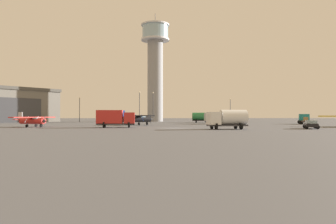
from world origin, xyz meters
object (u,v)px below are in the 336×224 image
(airplane_black, at_px, (137,118))
(light_post_west, at_px, (139,104))
(truck_flatbed_teal, at_px, (305,119))
(truck_fuel_tanker_green, at_px, (202,117))
(truck_box_silver, at_px, (216,118))
(airplane_red, at_px, (32,120))
(car_black, at_px, (311,124))
(control_tower, at_px, (155,63))
(light_post_north, at_px, (80,107))
(truck_box_red, at_px, (115,118))
(light_post_east, at_px, (153,104))
(truck_fuel_tanker_white, at_px, (228,118))
(light_post_centre, at_px, (230,108))

(airplane_black, xyz_separation_m, light_post_west, (-0.46, 24.75, 4.06))
(truck_flatbed_teal, relative_size, truck_fuel_tanker_green, 1.13)
(airplane_black, relative_size, truck_box_silver, 1.47)
(airplane_red, xyz_separation_m, light_post_west, (18.24, 35.75, 4.27))
(airplane_black, relative_size, car_black, 2.16)
(control_tower, bearing_deg, light_post_north, -163.09)
(car_black, bearing_deg, truck_box_red, 100.02)
(airplane_black, height_order, truck_box_silver, airplane_black)
(control_tower, xyz_separation_m, truck_fuel_tanker_green, (13.98, -17.56, -19.25))
(airplane_red, relative_size, truck_fuel_tanker_green, 1.46)
(light_post_east, bearing_deg, control_tower, 86.04)
(airplane_red, relative_size, truck_box_red, 1.31)
(truck_fuel_tanker_white, relative_size, truck_box_red, 0.93)
(truck_fuel_tanker_green, height_order, car_black, truck_fuel_tanker_green)
(airplane_red, height_order, truck_fuel_tanker_green, truck_fuel_tanker_green)
(airplane_black, height_order, car_black, airplane_black)
(airplane_red, bearing_deg, car_black, 17.00)
(airplane_black, xyz_separation_m, truck_fuel_tanker_white, (15.25, -21.53, 0.18))
(control_tower, relative_size, light_post_centre, 4.82)
(light_post_centre, bearing_deg, truck_box_red, -123.52)
(truck_box_silver, height_order, light_post_east, light_post_east)
(airplane_black, bearing_deg, truck_flatbed_teal, -24.23)
(truck_fuel_tanker_white, height_order, truck_box_red, truck_box_red)
(truck_fuel_tanker_white, distance_m, light_post_east, 53.28)
(control_tower, xyz_separation_m, car_black, (24.75, -61.92, -20.21))
(truck_box_red, relative_size, car_black, 1.46)
(control_tower, xyz_separation_m, airplane_red, (-23.12, -52.52, -19.65))
(light_post_north, distance_m, light_post_centre, 51.28)
(airplane_black, relative_size, truck_box_red, 1.48)
(car_black, bearing_deg, truck_flatbed_teal, -2.94)
(control_tower, xyz_separation_m, airplane_black, (-4.42, -41.52, -19.44))
(truck_flatbed_teal, distance_m, truck_fuel_tanker_green, 29.05)
(truck_box_silver, distance_m, light_post_north, 47.49)
(airplane_black, xyz_separation_m, truck_flatbed_teal, (41.65, 6.52, -0.28))
(airplane_red, height_order, airplane_black, airplane_black)
(airplane_red, height_order, truck_box_red, truck_box_red)
(truck_fuel_tanker_white, xyz_separation_m, light_post_centre, (15.34, 58.86, 3.15))
(airplane_red, distance_m, light_post_centre, 69.12)
(light_post_north, bearing_deg, truck_flatbed_teal, -23.76)
(airplane_black, distance_m, light_post_centre, 48.37)
(truck_fuel_tanker_green, xyz_separation_m, light_post_east, (-14.76, 6.37, 4.02))
(control_tower, bearing_deg, truck_box_red, -97.83)
(truck_flatbed_teal, bearing_deg, truck_fuel_tanker_white, 157.48)
(control_tower, bearing_deg, airplane_black, -96.08)
(truck_fuel_tanker_green, bearing_deg, car_black, -65.21)
(light_post_east, bearing_deg, truck_fuel_tanker_white, -77.38)
(truck_box_red, bearing_deg, truck_fuel_tanker_green, 58.07)
(truck_fuel_tanker_green, relative_size, light_post_centre, 0.76)
(light_post_north, xyz_separation_m, light_post_centre, (51.16, 3.41, -0.04))
(truck_box_red, distance_m, light_post_north, 50.71)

